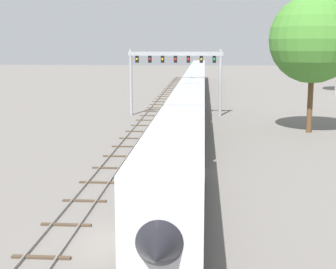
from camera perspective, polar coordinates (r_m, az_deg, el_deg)
ground_plane at (r=24.14m, az=-4.51°, el=-12.09°), size 400.00×400.00×0.00m
track_main at (r=82.59m, az=3.09°, el=3.86°), size 2.60×200.00×0.16m
track_near at (r=63.12m, az=-2.25°, el=1.91°), size 2.60×160.00×0.16m
passenger_train at (r=77.76m, az=3.04°, el=5.36°), size 3.04×123.41×4.80m
signal_gantry at (r=64.88m, az=0.85°, el=7.68°), size 12.10×0.49×8.53m
trackside_tree_left at (r=54.19m, az=16.09°, el=10.31°), size 8.99×8.99×14.14m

